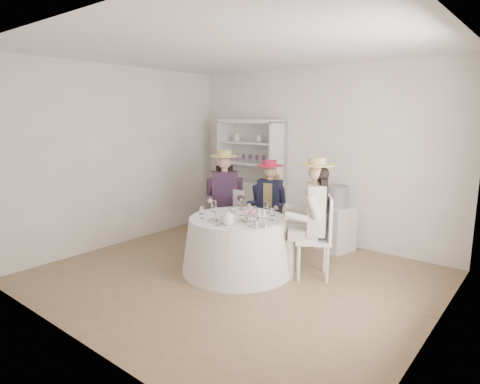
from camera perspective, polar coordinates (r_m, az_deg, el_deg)
The scene contains 23 objects.
ground at distance 5.10m, azimuth -0.72°, elevation -11.84°, with size 4.50×4.50×0.00m, color brown.
ceiling at distance 4.76m, azimuth -0.80°, elevation 19.70°, with size 4.50×4.50×0.00m, color white.
wall_back at distance 6.41m, azimuth 10.74°, elevation 5.12°, with size 4.50×4.50×0.00m, color silver.
wall_front at distance 3.47m, azimuth -22.30°, elevation -0.20°, with size 4.50×4.50×0.00m, color silver.
wall_left at distance 6.41m, azimuth -16.53°, elevation 4.87°, with size 4.50×4.50×0.00m, color silver.
wall_right at distance 3.76m, azimuth 26.76°, elevation 0.25°, with size 4.50×4.50×0.00m, color silver.
tea_table at distance 5.16m, azimuth -0.34°, elevation -7.44°, with size 1.42×1.42×0.70m.
hutch at distance 6.90m, azimuth 1.53°, elevation 0.05°, with size 1.13×0.43×1.90m.
side_table at distance 6.09m, azimuth 13.50°, elevation -5.06°, with size 0.42×0.42×0.66m, color silver.
hatbox at distance 5.98m, azimuth 13.70°, elevation -0.59°, with size 0.31×0.31×0.31m, color black.
guest_left at distance 5.93m, azimuth -2.19°, elevation -0.24°, with size 0.62×0.63×1.47m.
guest_mid at distance 5.86m, azimuth 4.19°, elevation -1.13°, with size 0.50×0.54×1.33m.
guest_right at distance 4.91m, azimuth 10.38°, elevation -2.68°, with size 0.63×0.59×1.48m.
spare_chair at distance 6.01m, azimuth -0.16°, elevation -3.44°, with size 0.39×0.39×0.91m.
teacup_a at distance 5.30m, azimuth -1.10°, elevation -2.62°, with size 0.08×0.08×0.06m, color white.
teacup_b at distance 5.31m, azimuth 1.43°, elevation -2.54°, with size 0.08×0.08×0.07m, color white.
teacup_c at distance 4.99m, azimuth 2.86°, elevation -3.46°, with size 0.08×0.08×0.06m, color white.
flower_bowl at distance 4.87m, azimuth 1.15°, elevation -3.93°, with size 0.19×0.19×0.05m, color white.
flower_arrangement at distance 4.92m, azimuth 1.53°, elevation -2.96°, with size 0.18×0.19×0.07m.
table_teapot at distance 4.70m, azimuth -1.66°, elevation -3.84°, with size 0.23×0.16×0.17m.
sandwich_plate at distance 4.88m, azimuth -3.31°, elevation -4.02°, with size 0.23×0.23×0.05m.
cupcake_stand at distance 4.62m, azimuth 2.89°, elevation -4.10°, with size 0.22×0.22×0.20m.
stemware_set at distance 5.04m, azimuth -0.35°, elevation -2.80°, with size 0.94×0.94×0.15m.
Camera 1 is at (3.00, -3.63, 1.96)m, focal length 30.00 mm.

